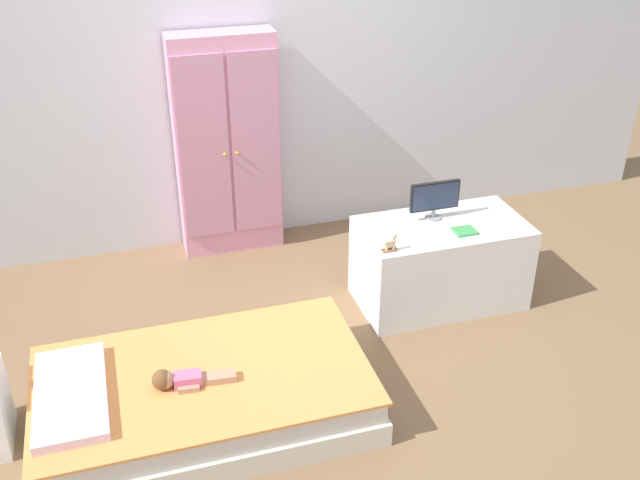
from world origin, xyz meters
name	(u,v)px	position (x,y,z in m)	size (l,w,h in m)	color
ground_plane	(302,366)	(0.00, 0.00, -0.01)	(10.00, 10.00, 0.02)	brown
back_wall	(232,45)	(0.00, 1.57, 1.35)	(6.40, 0.05, 2.70)	silver
bed	(204,395)	(-0.56, -0.25, 0.13)	(1.60, 0.93, 0.26)	silver
pillow	(71,394)	(-1.16, -0.25, 0.28)	(0.32, 0.67, 0.05)	silver
doll	(178,379)	(-0.68, -0.30, 0.30)	(0.39, 0.14, 0.10)	#D6668E
wardrobe	(227,146)	(-0.10, 1.41, 0.74)	(0.67, 0.26, 1.48)	#E599BC
tv_stand	(440,263)	(0.97, 0.37, 0.26)	(0.98, 0.53, 0.52)	white
tv_monitor	(435,198)	(0.95, 0.46, 0.66)	(0.30, 0.10, 0.24)	#99999E
rocking_horse_toy	(391,243)	(0.56, 0.18, 0.57)	(0.09, 0.04, 0.11)	#8E6642
book_green	(465,231)	(1.05, 0.25, 0.53)	(0.13, 0.11, 0.02)	#429E51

